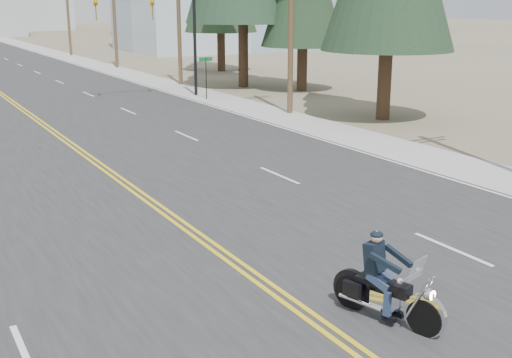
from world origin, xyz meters
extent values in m
cube|color=#A5A5A0|center=(11.50, 70.00, 0.01)|extent=(3.00, 200.00, 0.01)
cylinder|color=black|center=(11.00, 32.00, 3.50)|extent=(0.20, 0.20, 7.00)
imported|color=#BF8C0C|center=(8.20, 32.00, 6.05)|extent=(0.21, 0.26, 1.30)
cylinder|color=black|center=(10.80, 30.00, 1.30)|extent=(0.06, 0.06, 2.60)
cube|color=#0C5926|center=(10.80, 30.00, 2.50)|extent=(0.90, 0.03, 0.25)
cylinder|color=brown|center=(12.50, 23.00, 5.75)|extent=(0.30, 0.30, 11.50)
cylinder|color=brown|center=(12.50, 38.00, 5.50)|extent=(0.30, 0.30, 11.00)
cylinder|color=brown|center=(12.50, 53.00, 5.75)|extent=(0.30, 0.30, 11.50)
cylinder|color=brown|center=(12.50, 70.00, 5.50)|extent=(0.30, 0.30, 11.00)
cube|color=#B7BCC6|center=(25.00, 150.00, 6.00)|extent=(14.00, 14.00, 12.00)
cylinder|color=#382619|center=(15.68, 19.03, 1.76)|extent=(0.68, 0.68, 3.52)
cylinder|color=#382619|center=(18.36, 30.60, 1.51)|extent=(0.66, 0.66, 3.02)
cylinder|color=#382619|center=(15.86, 34.42, 2.24)|extent=(0.78, 0.78, 4.48)
cylinder|color=#382619|center=(19.64, 45.41, 1.70)|extent=(0.79, 0.79, 3.40)
camera|label=1|loc=(-6.42, -6.31, 5.80)|focal=45.00mm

